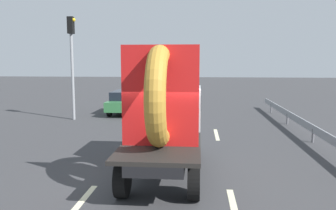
{
  "coord_description": "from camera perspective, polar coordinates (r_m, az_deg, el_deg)",
  "views": [
    {
      "loc": [
        1.08,
        -9.19,
        3.25
      ],
      "look_at": [
        0.15,
        1.22,
        1.9
      ],
      "focal_mm": 36.58,
      "sensor_mm": 36.0,
      "label": 1
    }
  ],
  "objects": [
    {
      "name": "traffic_light",
      "position": [
        19.56,
        -15.73,
        8.33
      ],
      "size": [
        0.42,
        0.36,
        5.61
      ],
      "color": "gray",
      "rests_on": "ground_plane"
    },
    {
      "name": "guardrail",
      "position": [
        16.78,
        20.97,
        -2.46
      ],
      "size": [
        0.1,
        16.05,
        0.71
      ],
      "color": "gray",
      "rests_on": "ground_plane"
    },
    {
      "name": "ground_plane",
      "position": [
        9.81,
        -1.52,
        -11.99
      ],
      "size": [
        120.0,
        120.0,
        0.0
      ],
      "primitive_type": "plane",
      "color": "#38383A"
    },
    {
      "name": "lane_dash_left_far",
      "position": [
        15.87,
        -4.72,
        -4.46
      ],
      "size": [
        0.16,
        2.3,
        0.01
      ],
      "primitive_type": "cube",
      "rotation": [
        0.0,
        0.0,
        1.57
      ],
      "color": "beige",
      "rests_on": "ground_plane"
    },
    {
      "name": "lane_dash_right_far",
      "position": [
        15.39,
        8.08,
        -4.89
      ],
      "size": [
        0.16,
        2.34,
        0.01
      ],
      "primitive_type": "cube",
      "rotation": [
        0.0,
        0.0,
        1.57
      ],
      "color": "beige",
      "rests_on": "ground_plane"
    },
    {
      "name": "flatbed_truck",
      "position": [
        10.08,
        -0.25,
        -1.48
      ],
      "size": [
        2.02,
        5.19,
        3.64
      ],
      "color": "black",
      "rests_on": "ground_plane"
    },
    {
      "name": "distant_sedan",
      "position": [
        21.52,
        -6.79,
        0.65
      ],
      "size": [
        1.85,
        4.31,
        1.41
      ],
      "color": "black",
      "rests_on": "ground_plane"
    },
    {
      "name": "lane_dash_right_near",
      "position": [
        8.13,
        10.88,
        -16.3
      ],
      "size": [
        0.16,
        2.05,
        0.01
      ],
      "primitive_type": "cube",
      "rotation": [
        0.0,
        0.0,
        1.57
      ],
      "color": "beige",
      "rests_on": "ground_plane"
    },
    {
      "name": "lane_dash_left_near",
      "position": [
        8.23,
        -14.95,
        -16.11
      ],
      "size": [
        0.16,
        2.62,
        0.01
      ],
      "primitive_type": "cube",
      "rotation": [
        0.0,
        0.0,
        1.57
      ],
      "color": "beige",
      "rests_on": "ground_plane"
    }
  ]
}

